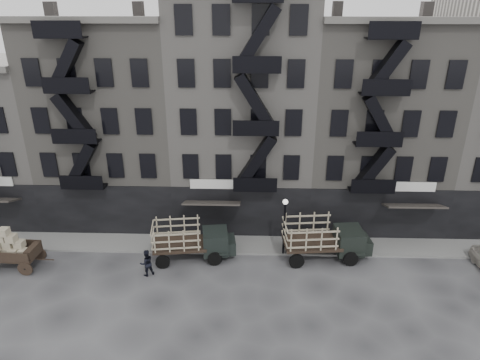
{
  "coord_description": "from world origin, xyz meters",
  "views": [
    {
      "loc": [
        0.83,
        -22.67,
        16.51
      ],
      "look_at": [
        -0.03,
        4.0,
        5.02
      ],
      "focal_mm": 32.0,
      "sensor_mm": 36.0,
      "label": 1
    }
  ],
  "objects_px": {
    "stake_truck_west": "(191,238)",
    "stake_truck_east": "(324,236)",
    "wagon": "(9,245)",
    "pedestrian_mid": "(147,263)"
  },
  "relations": [
    {
      "from": "stake_truck_west",
      "to": "stake_truck_east",
      "type": "distance_m",
      "value": 8.97
    },
    {
      "from": "wagon",
      "to": "pedestrian_mid",
      "type": "distance_m",
      "value": 9.14
    },
    {
      "from": "stake_truck_west",
      "to": "stake_truck_east",
      "type": "relative_size",
      "value": 0.95
    },
    {
      "from": "stake_truck_east",
      "to": "pedestrian_mid",
      "type": "distance_m",
      "value": 11.84
    },
    {
      "from": "stake_truck_west",
      "to": "pedestrian_mid",
      "type": "bearing_deg",
      "value": -149.34
    },
    {
      "from": "wagon",
      "to": "stake_truck_east",
      "type": "bearing_deg",
      "value": 7.85
    },
    {
      "from": "stake_truck_west",
      "to": "pedestrian_mid",
      "type": "height_order",
      "value": "stake_truck_west"
    },
    {
      "from": "stake_truck_east",
      "to": "pedestrian_mid",
      "type": "height_order",
      "value": "stake_truck_east"
    },
    {
      "from": "stake_truck_west",
      "to": "stake_truck_east",
      "type": "height_order",
      "value": "stake_truck_east"
    },
    {
      "from": "wagon",
      "to": "stake_truck_east",
      "type": "relative_size",
      "value": 0.59
    }
  ]
}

